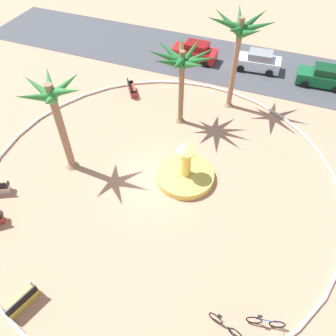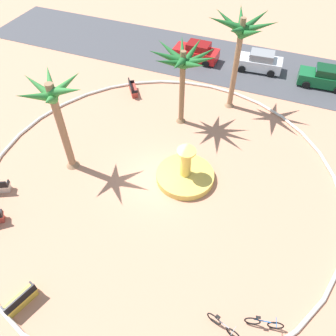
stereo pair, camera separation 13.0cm
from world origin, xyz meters
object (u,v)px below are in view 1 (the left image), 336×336
(palm_tree_by_curb, at_px, (239,35))
(bench_southeast, at_px, (132,90))
(palm_tree_near_fountain, at_px, (182,63))
(bicycle_red_frame, at_px, (225,325))
(bicycle_by_lamppost, at_px, (266,322))
(bench_west, at_px, (22,302))
(parked_car_third, at_px, (323,77))
(parked_car_second, at_px, (257,61))
(palm_tree_mid_plaza, at_px, (55,106))
(parked_car_leftmost, at_px, (195,52))
(fountain, at_px, (185,175))

(palm_tree_by_curb, relative_size, bench_southeast, 4.45)
(palm_tree_near_fountain, relative_size, bicycle_red_frame, 3.49)
(bench_southeast, distance_m, bicycle_by_lamppost, 19.33)
(bench_west, bearing_deg, bicycle_by_lamppost, 16.58)
(palm_tree_by_curb, bearing_deg, bench_southeast, -170.44)
(bicycle_red_frame, height_order, parked_car_third, parked_car_third)
(bicycle_red_frame, height_order, parked_car_second, parked_car_second)
(bench_southeast, relative_size, bicycle_by_lamppost, 0.94)
(parked_car_second, bearing_deg, palm_tree_mid_plaza, -118.58)
(parked_car_second, bearing_deg, palm_tree_near_fountain, -112.36)
(parked_car_leftmost, xyz_separation_m, parked_car_second, (5.59, 0.42, 0.00))
(palm_tree_mid_plaza, distance_m, bench_west, 9.95)
(bicycle_red_frame, relative_size, parked_car_second, 0.40)
(palm_tree_by_curb, height_order, bench_west, palm_tree_by_curb)
(bench_west, xyz_separation_m, bicycle_red_frame, (8.96, 2.37, 0.04))
(parked_car_second, relative_size, parked_car_third, 1.01)
(bench_southeast, bearing_deg, bicycle_red_frame, -51.99)
(palm_tree_by_curb, bearing_deg, bicycle_by_lamppost, -70.16)
(palm_tree_mid_plaza, height_order, bicycle_by_lamppost, palm_tree_mid_plaza)
(palm_tree_mid_plaza, relative_size, bench_west, 3.82)
(palm_tree_by_curb, xyz_separation_m, bench_southeast, (-7.69, -1.29, -5.26))
(palm_tree_by_curb, relative_size, parked_car_third, 1.73)
(bench_southeast, height_order, parked_car_leftmost, parked_car_leftmost)
(bench_southeast, height_order, parked_car_second, parked_car_second)
(palm_tree_mid_plaza, height_order, parked_car_third, palm_tree_mid_plaza)
(palm_tree_by_curb, bearing_deg, bench_west, -105.18)
(bench_west, bearing_deg, parked_car_third, 64.48)
(palm_tree_mid_plaza, relative_size, bench_southeast, 4.03)
(bicycle_red_frame, bearing_deg, palm_tree_near_fountain, 117.56)
(bench_west, height_order, bench_southeast, same)
(bicycle_by_lamppost, bearing_deg, palm_tree_near_fountain, 124.53)
(fountain, relative_size, parked_car_second, 0.87)
(bicycle_red_frame, bearing_deg, parked_car_leftmost, 111.45)
(palm_tree_by_curb, bearing_deg, bicycle_red_frame, -76.32)
(fountain, bearing_deg, palm_tree_near_fountain, 112.80)
(palm_tree_near_fountain, relative_size, palm_tree_by_curb, 0.82)
(palm_tree_mid_plaza, bearing_deg, bicycle_red_frame, -27.66)
(fountain, height_order, parked_car_leftmost, fountain)
(bicycle_red_frame, bearing_deg, parked_car_second, 97.61)
(bicycle_by_lamppost, height_order, parked_car_third, parked_car_third)
(palm_tree_by_curb, bearing_deg, parked_car_third, 40.64)
(parked_car_second, bearing_deg, palm_tree_by_curb, -99.12)
(palm_tree_mid_plaza, height_order, bicycle_red_frame, palm_tree_mid_plaza)
(parked_car_third, bearing_deg, bicycle_red_frame, -96.66)
(palm_tree_near_fountain, height_order, parked_car_second, palm_tree_near_fountain)
(parked_car_third, bearing_deg, parked_car_leftmost, 179.69)
(bench_west, distance_m, parked_car_second, 25.29)
(fountain, height_order, bench_southeast, fountain)
(palm_tree_mid_plaza, bearing_deg, palm_tree_by_curb, 52.18)
(bicycle_red_frame, xyz_separation_m, parked_car_third, (2.53, 21.72, 0.40))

